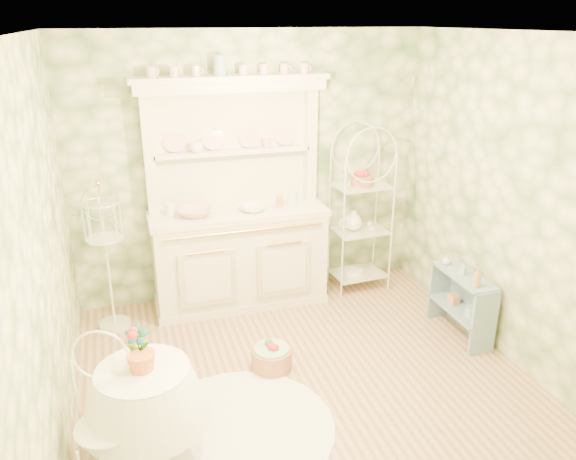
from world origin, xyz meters
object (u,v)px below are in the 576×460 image
object	(u,v)px
kitchen_dresser	(238,197)
cafe_chair	(108,429)
side_shelf	(461,307)
round_table	(147,412)
birdcage_stand	(108,262)
bakers_rack	(361,211)
floor_basket	(272,358)

from	to	relation	value
kitchen_dresser	cafe_chair	distance (m)	2.63
side_shelf	round_table	distance (m)	2.99
side_shelf	birdcage_stand	xyz separation A→B (m)	(-3.08, 1.09, 0.39)
side_shelf	cafe_chair	xyz separation A→B (m)	(-3.12, -0.95, 0.15)
kitchen_dresser	bakers_rack	xyz separation A→B (m)	(1.32, -0.01, -0.27)
round_table	floor_basket	distance (m)	1.34
bakers_rack	cafe_chair	distance (m)	3.43
birdcage_stand	floor_basket	bearing A→B (deg)	-41.48
cafe_chair	birdcage_stand	bearing A→B (deg)	103.93
side_shelf	kitchen_dresser	bearing A→B (deg)	140.51
kitchen_dresser	floor_basket	xyz separation A→B (m)	(-0.01, -1.24, -1.05)
kitchen_dresser	side_shelf	world-z (taller)	kitchen_dresser
kitchen_dresser	floor_basket	bearing A→B (deg)	-90.64
cafe_chair	side_shelf	bearing A→B (deg)	31.76
side_shelf	birdcage_stand	distance (m)	3.30
round_table	cafe_chair	bearing A→B (deg)	-147.92
bakers_rack	round_table	bearing A→B (deg)	-143.81
kitchen_dresser	bakers_rack	bearing A→B (deg)	-0.44
kitchen_dresser	cafe_chair	world-z (taller)	kitchen_dresser
cafe_chair	birdcage_stand	world-z (taller)	birdcage_stand
bakers_rack	floor_basket	world-z (taller)	bakers_rack
side_shelf	bakers_rack	bearing A→B (deg)	106.77
round_table	floor_basket	world-z (taller)	round_table
kitchen_dresser	birdcage_stand	xyz separation A→B (m)	(-1.27, -0.13, -0.47)
bakers_rack	birdcage_stand	world-z (taller)	bakers_rack
bakers_rack	round_table	xyz separation A→B (m)	(-2.38, -2.01, -0.48)
kitchen_dresser	cafe_chair	xyz separation A→B (m)	(-1.31, -2.17, -0.71)
kitchen_dresser	round_table	bearing A→B (deg)	-117.87
round_table	cafe_chair	xyz separation A→B (m)	(-0.24, -0.15, 0.04)
kitchen_dresser	bakers_rack	distance (m)	1.34
round_table	cafe_chair	distance (m)	0.28
side_shelf	birdcage_stand	world-z (taller)	birdcage_stand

